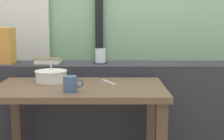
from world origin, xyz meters
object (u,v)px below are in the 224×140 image
coaster_square (100,63)px  juice_glass (100,56)px  ceramic_mug (70,84)px  soup_bowl (51,76)px  fork_utensil (109,82)px  closed_book (48,61)px  breakfast_table (80,109)px

coaster_square → juice_glass: juice_glass is taller
coaster_square → ceramic_mug: (-0.14, -0.66, -0.02)m
coaster_square → ceramic_mug: ceramic_mug is taller
soup_bowl → fork_utensil: size_ratio=1.17×
closed_book → fork_utensil: 0.60m
coaster_square → soup_bowl: bearing=-127.2°
soup_bowl → ceramic_mug: 0.32m
breakfast_table → ceramic_mug: ceramic_mug is taller
juice_glass → closed_book: bearing=-177.4°
closed_book → soup_bowl: bearing=-76.3°
closed_book → fork_utensil: closed_book is taller
closed_book → fork_utensil: (0.45, -0.39, -0.08)m
coaster_square → closed_book: closed_book is taller
breakfast_table → soup_bowl: (-0.19, 0.13, 0.17)m
breakfast_table → closed_book: size_ratio=5.24×
closed_book → ceramic_mug: bearing=-69.3°
soup_bowl → closed_book: bearing=103.7°
fork_utensil → ceramic_mug: ceramic_mug is taller
fork_utensil → coaster_square: bearing=73.1°
breakfast_table → closed_book: bearing=119.3°
juice_glass → closed_book: (-0.38, -0.02, -0.03)m
juice_glass → soup_bowl: juice_glass is taller
coaster_square → closed_book: size_ratio=0.53×
juice_glass → fork_utensil: bearing=-81.0°
coaster_square → breakfast_table: bearing=-101.5°
soup_bowl → juice_glass: bearing=52.8°
juice_glass → ceramic_mug: (-0.14, -0.66, -0.07)m
closed_book → soup_bowl: 0.38m
juice_glass → closed_book: size_ratio=0.54×
breakfast_table → fork_utensil: bearing=32.1°
juice_glass → ceramic_mug: 0.68m
juice_glass → fork_utensil: 0.43m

